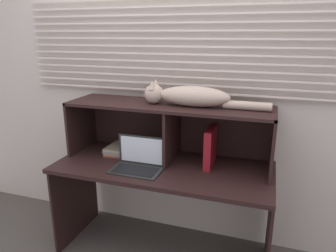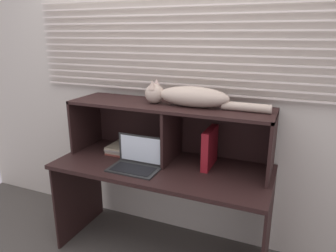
# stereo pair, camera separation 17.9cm
# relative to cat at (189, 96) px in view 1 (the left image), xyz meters

# --- Properties ---
(back_panel_with_blinds) EXTENTS (4.40, 0.08, 2.50)m
(back_panel_with_blinds) POSITION_rel_cat_xyz_m (-0.16, 0.25, 0.01)
(back_panel_with_blinds) COLOR beige
(back_panel_with_blinds) RESTS_ON ground
(desk) EXTENTS (1.57, 0.68, 0.74)m
(desk) POSITION_rel_cat_xyz_m (-0.16, -0.12, -0.64)
(desk) COLOR black
(desk) RESTS_ON ground
(hutch_shelf_unit) EXTENTS (1.51, 0.41, 0.43)m
(hutch_shelf_unit) POSITION_rel_cat_xyz_m (-0.15, 0.04, -0.19)
(hutch_shelf_unit) COLOR black
(hutch_shelf_unit) RESTS_ON desk
(cat) EXTENTS (0.90, 0.17, 0.17)m
(cat) POSITION_rel_cat_xyz_m (0.00, 0.00, 0.00)
(cat) COLOR #BEA796
(cat) RESTS_ON hutch_shelf_unit
(laptop) EXTENTS (0.35, 0.22, 0.23)m
(laptop) POSITION_rel_cat_xyz_m (-0.30, -0.24, -0.45)
(laptop) COLOR #252525
(laptop) RESTS_ON desk
(binder_upright) EXTENTS (0.05, 0.27, 0.28)m
(binder_upright) POSITION_rel_cat_xyz_m (0.17, 0.00, -0.36)
(binder_upright) COLOR maroon
(binder_upright) RESTS_ON desk
(book_stack) EXTENTS (0.18, 0.25, 0.06)m
(book_stack) POSITION_rel_cat_xyz_m (-0.57, 0.00, -0.47)
(book_stack) COLOR brown
(book_stack) RESTS_ON desk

